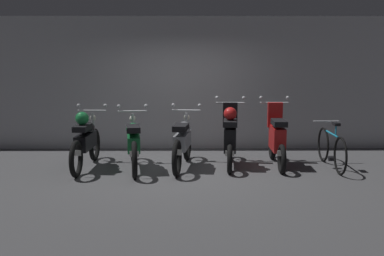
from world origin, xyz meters
The scene contains 8 objects.
ground_plane centered at (0.00, 0.00, 0.00)m, with size 80.00×80.00×0.00m, color #4C4C4F.
back_wall centered at (0.00, 2.27, 1.45)m, with size 16.00×0.30×2.90m, color #ADADB2.
motorbike_slot_0 centered at (-1.78, 0.30, 0.53)m, with size 0.59×1.95×1.15m.
motorbike_slot_1 centered at (-0.90, 0.23, 0.49)m, with size 0.59×1.94×1.15m.
motorbike_slot_2 centered at (0.00, 0.35, 0.49)m, with size 0.59×1.94×1.15m.
motorbike_slot_3 centered at (0.89, 0.46, 0.57)m, with size 0.59×1.68×1.29m.
motorbike_slot_4 centered at (1.79, 0.49, 0.53)m, with size 0.59×1.68×1.29m.
bicycle centered at (2.77, 0.31, 0.36)m, with size 0.50×1.73×0.89m.
Camera 1 is at (0.11, -8.35, 2.14)m, focal length 44.57 mm.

